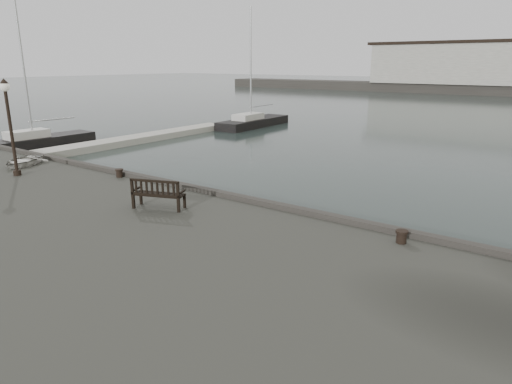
% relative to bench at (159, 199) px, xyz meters
% --- Properties ---
extents(ground, '(400.00, 400.00, 0.00)m').
position_rel_bench_xyz_m(ground, '(1.50, 2.52, -1.88)').
color(ground, black).
rests_on(ground, ground).
extents(pontoon, '(2.00, 24.00, 0.50)m').
position_rel_bench_xyz_m(pontoon, '(-18.50, 12.52, -1.63)').
color(pontoon, beige).
rests_on(pontoon, ground).
extents(breakwater, '(140.00, 9.50, 12.20)m').
position_rel_bench_xyz_m(breakwater, '(-3.06, 94.52, 2.42)').
color(breakwater, '#383530').
rests_on(breakwater, ground).
extents(bench, '(1.85, 1.19, 1.01)m').
position_rel_bench_xyz_m(bench, '(0.00, 0.00, 0.00)').
color(bench, black).
rests_on(bench, quay).
extents(bollard_left, '(0.42, 0.42, 0.36)m').
position_rel_bench_xyz_m(bollard_left, '(-4.64, 2.02, -0.14)').
color(bollard_left, black).
rests_on(bollard_left, quay).
extents(bollard_right, '(0.41, 0.41, 0.36)m').
position_rel_bench_xyz_m(bollard_right, '(7.67, 1.75, -0.14)').
color(bollard_right, black).
rests_on(bollard_right, quay).
extents(lamp_post, '(0.41, 0.41, 4.12)m').
position_rel_bench_xyz_m(lamp_post, '(-8.53, -0.39, 2.32)').
color(lamp_post, black).
rests_on(lamp_post, quay).
extents(dinghy, '(2.51, 2.82, 0.48)m').
position_rel_bench_xyz_m(dinghy, '(-10.23, 0.77, -0.08)').
color(dinghy, beige).
rests_on(dinghy, quay).
extents(yacht_a, '(2.46, 8.54, 11.77)m').
position_rel_bench_xyz_m(yacht_a, '(-22.79, 8.51, -1.64)').
color(yacht_a, black).
rests_on(yacht_a, ground).
extents(yacht_d, '(2.85, 9.68, 12.07)m').
position_rel_bench_xyz_m(yacht_d, '(-16.30, 27.75, -1.65)').
color(yacht_d, black).
rests_on(yacht_d, ground).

